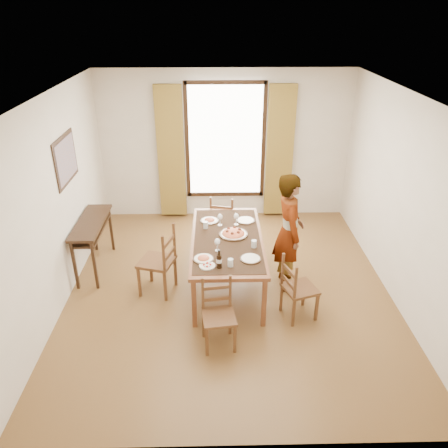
{
  "coord_description": "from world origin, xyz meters",
  "views": [
    {
      "loc": [
        -0.19,
        -5.17,
        3.67
      ],
      "look_at": [
        -0.08,
        0.07,
        1.0
      ],
      "focal_mm": 35.0,
      "sensor_mm": 36.0,
      "label": 1
    }
  ],
  "objects_px": {
    "console_table": "(92,228)",
    "man": "(289,232)",
    "dining_table": "(227,242)",
    "pasta_platter": "(233,232)"
  },
  "relations": [
    {
      "from": "console_table",
      "to": "man",
      "type": "relative_size",
      "value": 0.71
    },
    {
      "from": "man",
      "to": "console_table",
      "type": "bearing_deg",
      "value": 77.21
    },
    {
      "from": "console_table",
      "to": "man",
      "type": "height_order",
      "value": "man"
    },
    {
      "from": "console_table",
      "to": "dining_table",
      "type": "xyz_separation_m",
      "value": [
        2.0,
        -0.48,
        0.01
      ]
    },
    {
      "from": "dining_table",
      "to": "man",
      "type": "distance_m",
      "value": 0.86
    },
    {
      "from": "dining_table",
      "to": "console_table",
      "type": "bearing_deg",
      "value": 166.61
    },
    {
      "from": "console_table",
      "to": "man",
      "type": "distance_m",
      "value": 2.89
    },
    {
      "from": "pasta_platter",
      "to": "dining_table",
      "type": "bearing_deg",
      "value": -137.77
    },
    {
      "from": "console_table",
      "to": "dining_table",
      "type": "bearing_deg",
      "value": -13.39
    },
    {
      "from": "man",
      "to": "dining_table",
      "type": "bearing_deg",
      "value": 85.86
    }
  ]
}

